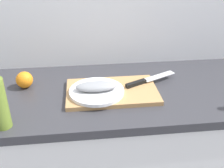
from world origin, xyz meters
name	(u,v)px	position (x,y,z in m)	size (l,w,h in m)	color
back_wall	(84,1)	(0.00, 0.33, 1.25)	(3.20, 0.05, 2.50)	white
kitchen_counter	(93,161)	(0.00, 0.00, 0.45)	(2.00, 0.60, 0.90)	white
cutting_board	(112,92)	(0.11, -0.03, 0.91)	(0.42, 0.26, 0.02)	tan
white_plate	(97,91)	(0.03, -0.05, 0.93)	(0.25, 0.25, 0.01)	white
fish_fillet	(97,86)	(0.03, -0.05, 0.95)	(0.19, 0.08, 0.04)	gray
chef_knife	(145,81)	(0.27, 0.02, 0.93)	(0.27, 0.15, 0.02)	silver
orange_1	(24,80)	(-0.31, 0.08, 0.94)	(0.08, 0.08, 0.08)	orange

